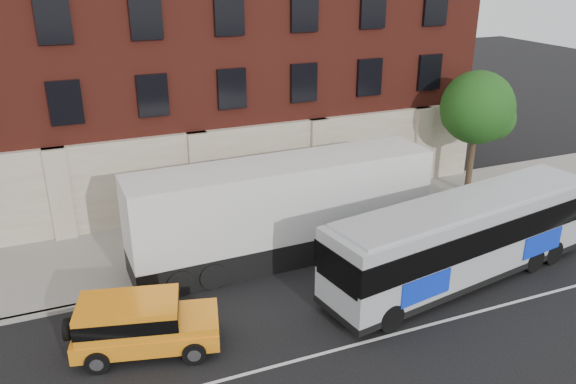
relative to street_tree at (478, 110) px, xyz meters
name	(u,v)px	position (x,y,z in m)	size (l,w,h in m)	color
ground	(302,371)	(-13.54, -9.48, -4.41)	(120.00, 120.00, 0.00)	black
sidewalk	(218,241)	(-13.54, -0.48, -4.33)	(60.00, 6.00, 0.15)	gray
kerb	(239,274)	(-13.54, -3.48, -4.33)	(60.00, 0.25, 0.15)	gray
lane_line	(295,361)	(-13.54, -8.98, -4.40)	(60.00, 0.12, 0.01)	beige
building	(167,39)	(-13.55, 7.44, 3.18)	(30.00, 12.10, 15.00)	#5F1F16
street_tree	(478,110)	(0.00, 0.00, 0.00)	(3.60, 3.60, 6.20)	#3B281D
city_bus	(466,236)	(-5.76, -6.85, -2.61)	(12.17, 4.51, 3.26)	#A8ACB1
yellow_suv	(139,323)	(-17.75, -6.67, -3.39)	(4.77, 2.82, 1.77)	orange
shipping_container	(283,211)	(-11.39, -2.68, -2.39)	(12.30, 2.93, 4.08)	black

